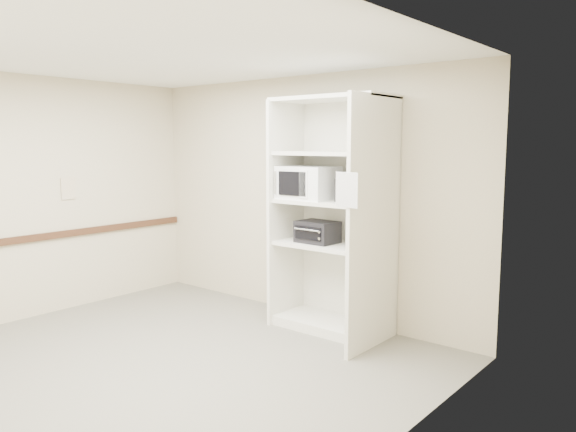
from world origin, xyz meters
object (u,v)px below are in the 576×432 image
Objects in this scene: shelving_unit at (336,224)px; toaster_oven_upper at (360,191)px; toaster_oven_lower at (318,232)px; microwave at (308,183)px.

toaster_oven_upper is (0.27, 0.03, 0.35)m from shelving_unit.
toaster_oven_upper is 0.65m from toaster_oven_lower.
toaster_oven_upper is (0.59, 0.07, -0.06)m from microwave.
toaster_oven_lower is (-0.46, -0.08, -0.45)m from toaster_oven_upper.
microwave is 0.53m from toaster_oven_lower.
shelving_unit is 0.44m from toaster_oven_upper.
toaster_oven_lower is (0.13, -0.01, -0.51)m from microwave.
microwave is at bearing 178.67° from toaster_oven_lower.
toaster_oven_upper reaches higher than toaster_oven_lower.
shelving_unit is 5.94× the size of toaster_oven_lower.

